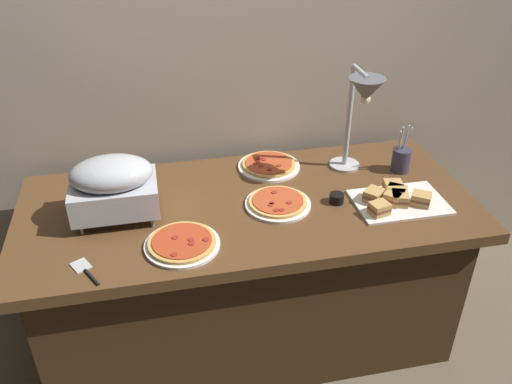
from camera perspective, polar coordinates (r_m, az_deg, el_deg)
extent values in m
plane|color=brown|center=(2.73, -0.74, -14.68)|extent=(8.00, 8.00, 0.00)
cube|color=tan|center=(2.49, -3.24, 13.60)|extent=(4.40, 0.04, 2.40)
cube|color=brown|center=(2.25, -0.87, -1.72)|extent=(1.90, 0.84, 0.05)
cube|color=#3C2715|center=(2.48, -0.80, -9.04)|extent=(1.75, 0.74, 0.71)
cylinder|color=#B7BABF|center=(2.15, -18.13, -3.86)|extent=(0.01, 0.01, 0.04)
cylinder|color=#B7BABF|center=(2.13, -11.01, -3.11)|extent=(0.01, 0.01, 0.04)
cylinder|color=#B7BABF|center=(2.31, -17.83, -1.12)|extent=(0.01, 0.01, 0.04)
cylinder|color=#B7BABF|center=(2.29, -11.21, -0.41)|extent=(0.01, 0.01, 0.04)
cube|color=#B7BABF|center=(2.17, -14.84, -0.34)|extent=(0.33, 0.24, 0.12)
ellipsoid|color=#B7BABF|center=(2.12, -15.20, 1.93)|extent=(0.32, 0.23, 0.13)
cylinder|color=#B7BABF|center=(2.54, 9.40, 2.90)|extent=(0.14, 0.14, 0.01)
cylinder|color=#B7BABF|center=(2.44, 9.90, 7.87)|extent=(0.02, 0.02, 0.47)
cylinder|color=#B7BABF|center=(2.29, 11.11, 12.49)|extent=(0.02, 0.15, 0.02)
cone|color=#595B60|center=(2.24, 11.69, 10.63)|extent=(0.15, 0.15, 0.10)
sphere|color=#F9EAB2|center=(2.25, 11.58, 9.68)|extent=(0.04, 0.04, 0.04)
cylinder|color=white|center=(2.22, 2.35, -1.31)|extent=(0.27, 0.27, 0.01)
cylinder|color=#DBA856|center=(2.21, 2.36, -1.05)|extent=(0.24, 0.24, 0.01)
cylinder|color=#B74723|center=(2.21, 2.36, -0.88)|extent=(0.21, 0.21, 0.00)
cylinder|color=maroon|center=(2.18, 1.73, -1.19)|extent=(0.02, 0.02, 0.00)
cylinder|color=maroon|center=(2.14, 2.78, -1.92)|extent=(0.02, 0.02, 0.00)
cylinder|color=maroon|center=(2.25, 1.96, -0.06)|extent=(0.02, 0.02, 0.00)
cylinder|color=maroon|center=(2.17, 1.62, -1.38)|extent=(0.02, 0.02, 0.00)
cylinder|color=maroon|center=(2.14, 2.14, -1.95)|extent=(0.02, 0.02, 0.00)
cylinder|color=maroon|center=(2.19, 3.57, -1.14)|extent=(0.02, 0.02, 0.00)
cylinder|color=white|center=(2.49, 1.39, 2.75)|extent=(0.29, 0.29, 0.01)
cylinder|color=gold|center=(2.49, 1.39, 3.00)|extent=(0.25, 0.25, 0.01)
cylinder|color=#B74723|center=(2.48, 1.39, 3.16)|extent=(0.22, 0.22, 0.00)
cylinder|color=maroon|center=(2.50, 0.86, 3.47)|extent=(0.02, 0.02, 0.00)
cylinder|color=maroon|center=(2.45, 0.54, 2.80)|extent=(0.02, 0.02, 0.00)
cylinder|color=maroon|center=(2.47, 0.01, 3.12)|extent=(0.02, 0.02, 0.00)
cylinder|color=maroon|center=(2.51, 0.13, 3.63)|extent=(0.02, 0.02, 0.00)
cylinder|color=maroon|center=(2.45, 2.44, 2.83)|extent=(0.02, 0.02, 0.00)
cylinder|color=maroon|center=(2.42, 1.45, 2.43)|extent=(0.02, 0.02, 0.00)
cylinder|color=maroon|center=(2.51, 0.52, 3.63)|extent=(0.02, 0.02, 0.00)
cylinder|color=white|center=(2.01, -7.88, -5.61)|extent=(0.28, 0.28, 0.01)
cylinder|color=gold|center=(2.00, -7.90, -5.33)|extent=(0.25, 0.25, 0.01)
cylinder|color=#AD3D1E|center=(2.00, -7.92, -5.15)|extent=(0.22, 0.22, 0.00)
cylinder|color=maroon|center=(2.00, -6.96, -5.05)|extent=(0.02, 0.02, 0.00)
cylinder|color=maroon|center=(1.98, -6.89, -5.49)|extent=(0.02, 0.02, 0.00)
cylinder|color=maroon|center=(1.93, -8.74, -6.62)|extent=(0.02, 0.02, 0.00)
cylinder|color=maroon|center=(2.01, -8.65, -4.83)|extent=(0.02, 0.02, 0.00)
cylinder|color=maroon|center=(1.99, -5.36, -5.06)|extent=(0.02, 0.02, 0.00)
cube|color=white|center=(2.31, 15.06, -1.04)|extent=(0.38, 0.26, 0.01)
cube|color=tan|center=(2.33, 14.69, -0.34)|extent=(0.10, 0.10, 0.02)
cube|color=brown|center=(2.32, 14.75, -0.01)|extent=(0.10, 0.10, 0.01)
cube|color=tan|center=(2.31, 14.80, 0.33)|extent=(0.10, 0.10, 0.02)
cube|color=tan|center=(2.36, 14.36, 0.21)|extent=(0.08, 0.08, 0.02)
cube|color=brown|center=(2.35, 14.41, 0.54)|extent=(0.08, 0.08, 0.01)
cube|color=tan|center=(2.35, 14.46, 0.87)|extent=(0.08, 0.08, 0.02)
cube|color=tan|center=(2.29, 15.04, -1.01)|extent=(0.09, 0.10, 0.02)
cube|color=brown|center=(2.28, 15.09, -0.67)|extent=(0.09, 0.10, 0.01)
cube|color=tan|center=(2.27, 15.15, -0.33)|extent=(0.09, 0.10, 0.02)
cube|color=tan|center=(2.28, 12.41, -0.68)|extent=(0.10, 0.10, 0.02)
cube|color=brown|center=(2.28, 12.45, -0.34)|extent=(0.10, 0.10, 0.01)
cube|color=tan|center=(2.27, 12.50, 0.00)|extent=(0.10, 0.10, 0.02)
cube|color=tan|center=(2.20, 12.99, -2.07)|extent=(0.09, 0.08, 0.02)
cube|color=brown|center=(2.20, 13.04, -1.73)|extent=(0.09, 0.08, 0.01)
cube|color=tan|center=(2.19, 13.09, -1.38)|extent=(0.09, 0.08, 0.02)
cube|color=tan|center=(2.28, 14.28, -1.03)|extent=(0.09, 0.09, 0.02)
cube|color=brown|center=(2.27, 14.33, -0.69)|extent=(0.09, 0.09, 0.01)
cube|color=tan|center=(2.26, 14.38, -0.35)|extent=(0.09, 0.09, 0.02)
cube|color=tan|center=(2.31, 17.15, -1.04)|extent=(0.10, 0.10, 0.02)
cube|color=brown|center=(2.30, 17.21, -0.71)|extent=(0.10, 0.10, 0.01)
cube|color=tan|center=(2.29, 17.27, -0.37)|extent=(0.10, 0.10, 0.02)
cylinder|color=black|center=(2.25, 8.60, -0.67)|extent=(0.06, 0.06, 0.04)
cylinder|color=maroon|center=(2.25, 8.64, -0.30)|extent=(0.05, 0.05, 0.01)
cylinder|color=#383347|center=(2.53, 15.22, 3.31)|extent=(0.08, 0.08, 0.11)
cylinder|color=#B7BABF|center=(2.51, 15.54, 4.89)|extent=(0.02, 0.02, 0.19)
cylinder|color=#B7BABF|center=(2.51, 15.01, 4.66)|extent=(0.02, 0.02, 0.17)
cylinder|color=#B7BABF|center=(2.53, 15.66, 4.88)|extent=(0.04, 0.03, 0.18)
cylinder|color=#B7BABF|center=(2.49, 15.08, 4.76)|extent=(0.01, 0.02, 0.19)
cube|color=#B7BABF|center=(2.00, -18.19, -7.48)|extent=(0.08, 0.09, 0.00)
cylinder|color=black|center=(1.94, -17.14, -8.69)|extent=(0.06, 0.09, 0.01)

